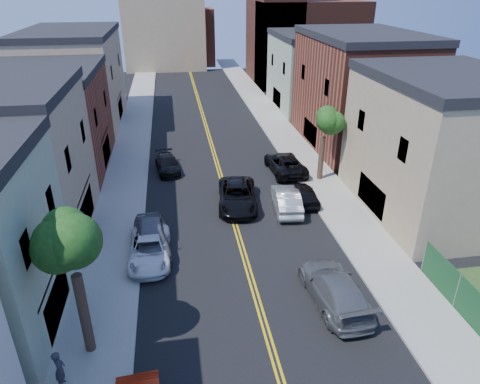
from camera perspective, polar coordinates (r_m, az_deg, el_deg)
name	(u,v)px	position (r m, az deg, el deg)	size (l,w,h in m)	color
sidewalk_left	(130,148)	(43.84, -14.16, 5.65)	(3.20, 100.00, 0.15)	gray
sidewalk_right	(288,139)	(45.14, 6.31, 6.88)	(3.20, 100.00, 0.15)	gray
curb_left	(149,147)	(43.71, -11.87, 5.82)	(0.30, 100.00, 0.15)	gray
curb_right	(271,140)	(44.72, 4.13, 6.79)	(0.30, 100.00, 0.15)	gray
bldg_left_tan_near	(2,170)	(29.89, -28.69, 2.60)	(9.00, 10.00, 9.00)	#998466
bldg_left_brick	(47,124)	(39.98, -23.95, 8.17)	(9.00, 12.00, 8.00)	brown
bldg_left_tan_far	(75,80)	(53.07, -20.74, 13.55)	(9.00, 16.00, 9.50)	#998466
bldg_right_tan	(440,149)	(32.35, 24.72, 5.07)	(9.00, 12.00, 9.00)	#998466
bldg_right_brick	(358,94)	(43.98, 15.20, 12.32)	(9.00, 14.00, 10.00)	brown
bldg_right_palegrn	(313,73)	(56.92, 9.49, 15.06)	(9.00, 12.00, 8.50)	gray
church	(299,34)	(71.41, 7.69, 19.79)	(16.20, 14.20, 22.60)	#4C2319
backdrop_left	(165,34)	(83.54, -9.84, 19.68)	(14.00, 8.00, 12.00)	#998466
backdrop_center	(186,37)	(87.70, -7.03, 19.48)	(10.00, 8.00, 10.00)	brown
tree_left_mid	(66,222)	(17.69, -21.80, -3.63)	(5.20, 5.20, 9.29)	#37271B
tree_right_far	(325,111)	(34.38, 11.12, 10.35)	(4.40, 4.40, 8.03)	#37271B
white_pickup	(149,249)	(26.03, -11.77, -7.33)	(2.33, 5.06, 1.41)	white
grey_car_left	(151,237)	(26.85, -11.53, -5.78)	(2.04, 5.06, 1.72)	#585A60
black_car_left	(167,164)	(37.66, -9.49, 3.62)	(1.78, 4.38, 1.27)	black
grey_car_right	(335,289)	(22.88, 12.27, -12.27)	(2.32, 5.70, 1.65)	#54575B
black_car_right	(304,194)	(32.21, 8.40, -0.23)	(1.59, 3.95, 1.34)	black
silver_car_right	(286,200)	(30.95, 6.10, -0.99)	(1.67, 4.78, 1.58)	#ADAFB5
dark_car_right_far	(285,164)	(37.07, 5.93, 3.72)	(2.59, 5.62, 1.56)	black
black_suv_lane	(237,196)	(31.27, -0.35, -0.50)	(2.68, 5.81, 1.62)	black
pedestrian_left	(60,369)	(19.78, -22.52, -20.61)	(0.63, 0.42, 1.74)	#2A2B33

